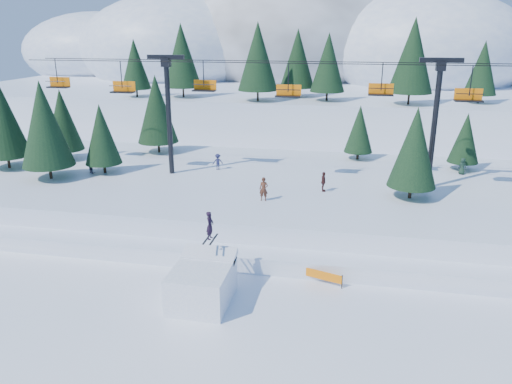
% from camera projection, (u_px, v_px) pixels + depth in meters
% --- Properties ---
extents(ground, '(160.00, 160.00, 0.00)m').
position_uv_depth(ground, '(215.00, 315.00, 27.16)').
color(ground, white).
rests_on(ground, ground).
extents(mid_shelf, '(70.00, 22.00, 2.50)m').
position_uv_depth(mid_shelf, '(270.00, 192.00, 43.54)').
color(mid_shelf, white).
rests_on(mid_shelf, ground).
extents(berm, '(70.00, 6.00, 1.10)m').
position_uv_depth(berm, '(246.00, 246.00, 34.44)').
color(berm, white).
rests_on(berm, ground).
extents(mountain_ridge, '(119.00, 60.00, 26.46)m').
position_uv_depth(mountain_ridge, '(294.00, 58.00, 93.44)').
color(mountain_ridge, white).
rests_on(mountain_ridge, ground).
extents(jump_kicker, '(3.18, 4.39, 4.94)m').
position_uv_depth(jump_kicker, '(202.00, 283.00, 28.16)').
color(jump_kicker, white).
rests_on(jump_kicker, ground).
extents(chairlift, '(46.06, 3.21, 10.28)m').
position_uv_depth(chairlift, '(281.00, 99.00, 40.93)').
color(chairlift, black).
rests_on(chairlift, mid_shelf).
extents(conifer_stand, '(62.13, 16.55, 8.62)m').
position_uv_depth(conifer_stand, '(286.00, 129.00, 42.20)').
color(conifer_stand, black).
rests_on(conifer_stand, mid_shelf).
extents(distant_skiers, '(33.52, 11.18, 1.80)m').
position_uv_depth(distant_skiers, '(273.00, 169.00, 43.13)').
color(distant_skiers, '#193023').
rests_on(distant_skiers, mid_shelf).
extents(banner_near, '(2.72, 0.92, 0.90)m').
position_uv_depth(banner_near, '(320.00, 275.00, 30.40)').
color(banner_near, black).
rests_on(banner_near, ground).
extents(banner_far, '(2.75, 0.83, 0.90)m').
position_uv_depth(banner_far, '(409.00, 276.00, 30.30)').
color(banner_far, black).
rests_on(banner_far, ground).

